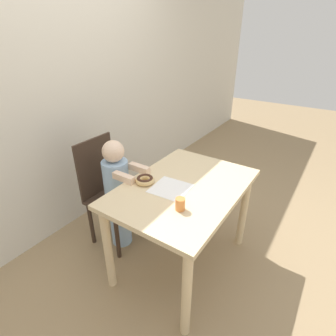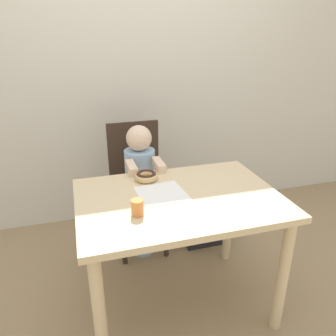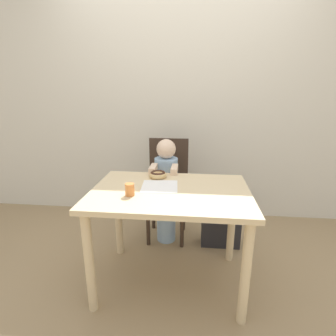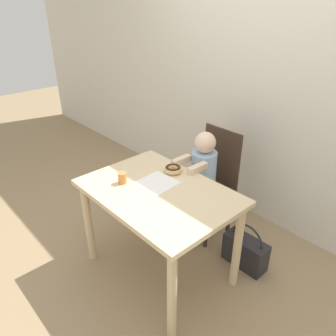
# 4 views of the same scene
# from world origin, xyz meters

# --- Properties ---
(ground_plane) EXTENTS (12.00, 12.00, 0.00)m
(ground_plane) POSITION_xyz_m (0.00, 0.00, 0.00)
(ground_plane) COLOR #997F5B
(wall_back) EXTENTS (8.00, 0.05, 2.50)m
(wall_back) POSITION_xyz_m (0.00, 1.20, 1.25)
(wall_back) COLOR silver
(wall_back) RESTS_ON ground_plane
(dining_table) EXTENTS (1.07, 0.75, 0.74)m
(dining_table) POSITION_xyz_m (0.00, 0.00, 0.62)
(dining_table) COLOR beige
(dining_table) RESTS_ON ground_plane
(chair) EXTENTS (0.38, 0.38, 0.94)m
(chair) POSITION_xyz_m (-0.09, 0.68, 0.48)
(chair) COLOR #38281E
(chair) RESTS_ON ground_plane
(child_figure) EXTENTS (0.23, 0.37, 0.98)m
(child_figure) POSITION_xyz_m (-0.09, 0.57, 0.51)
(child_figure) COLOR #99BCE0
(child_figure) RESTS_ON ground_plane
(donut) EXTENTS (0.14, 0.14, 0.05)m
(donut) POSITION_xyz_m (-0.12, 0.25, 0.76)
(donut) COLOR #DBB270
(donut) RESTS_ON dining_table
(napkin) EXTENTS (0.27, 0.27, 0.00)m
(napkin) POSITION_xyz_m (-0.08, 0.06, 0.74)
(napkin) COLOR white
(napkin) RESTS_ON dining_table
(handbag) EXTENTS (0.35, 0.15, 0.39)m
(handbag) POSITION_xyz_m (0.41, 0.54, 0.13)
(handbag) COLOR #232328
(handbag) RESTS_ON ground_plane
(cup) EXTENTS (0.06, 0.06, 0.08)m
(cup) POSITION_xyz_m (-0.25, -0.12, 0.78)
(cup) COLOR orange
(cup) RESTS_ON dining_table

